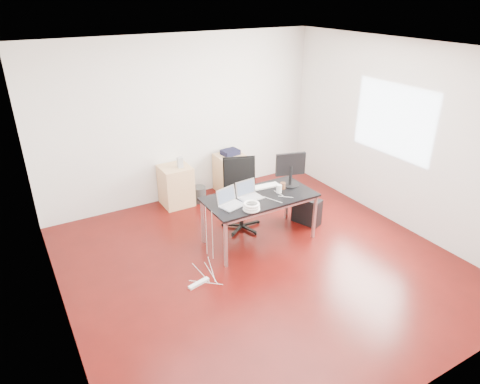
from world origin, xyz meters
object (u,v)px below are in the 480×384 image
filing_cabinet_left (176,186)px  pc_tower (307,210)px  office_chair (241,191)px  filing_cabinet_right (231,173)px  desk (260,200)px

filing_cabinet_left → pc_tower: filing_cabinet_left is taller
office_chair → filing_cabinet_right: bearing=88.9°
office_chair → pc_tower: (0.95, -0.46, -0.39)m
desk → pc_tower: bearing=3.6°
filing_cabinet_right → office_chair: bearing=-112.1°
office_chair → filing_cabinet_right: office_chair is taller
pc_tower → office_chair: bearing=133.1°
office_chair → filing_cabinet_left: office_chair is taller
office_chair → pc_tower: 1.13m
desk → filing_cabinet_left: desk is taller
office_chair → filing_cabinet_right: (0.49, 1.21, -0.26)m
pc_tower → filing_cabinet_left: bearing=111.6°
filing_cabinet_left → pc_tower: (1.54, -1.67, -0.13)m
filing_cabinet_left → pc_tower: bearing=-47.2°
office_chair → filing_cabinet_left: size_ratio=1.54×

